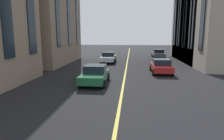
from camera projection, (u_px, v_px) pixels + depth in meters
The scene contains 6 objects.
lane_centre_line at pixel (124, 79), 16.32m from camera, with size 80.00×0.16×0.01m.
car_red_mid at pixel (161, 66), 18.91m from camera, with size 3.90×1.89×1.40m.
car_green_far at pixel (95, 74), 14.85m from camera, with size 3.90×1.89×1.40m.
car_white_near at pixel (108, 57), 26.34m from camera, with size 3.90×1.89×1.40m.
car_grey_parked_b at pixel (158, 54), 31.93m from camera, with size 3.90×1.89×1.40m.
building_right_near at pixel (219, 7), 26.54m from camera, with size 12.03×9.67×14.68m.
Camera 1 is at (4.05, -0.57, 3.61)m, focal length 31.57 mm.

